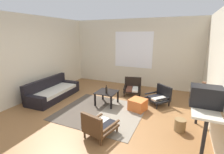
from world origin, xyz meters
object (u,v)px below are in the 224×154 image
console_shelf (203,106)px  ottoman_orange (138,105)px  armchair_striped_foreground (98,126)px  crt_television (206,96)px  armchair_by_window (133,87)px  armchair_corner (160,96)px  coffee_table (107,94)px  couch (53,92)px  glass_bottle (106,90)px  wicker_basket (180,125)px  clay_vase (203,91)px

console_shelf → ottoman_orange: bearing=151.5°
console_shelf → armchair_striped_foreground: bearing=-158.9°
armchair_striped_foreground → crt_television: 2.12m
armchair_by_window → ottoman_orange: size_ratio=1.68×
armchair_corner → ottoman_orange: size_ratio=1.87×
coffee_table → crt_television: (2.46, -1.00, 0.69)m
couch → console_shelf: console_shelf is taller
ottoman_orange → coffee_table: bearing=179.9°
ottoman_orange → console_shelf: console_shelf is taller
armchair_by_window → armchair_striped_foreground: 2.72m
armchair_by_window → ottoman_orange: 1.29m
crt_television → armchair_corner: bearing=120.2°
console_shelf → crt_television: crt_television is taller
armchair_corner → ottoman_orange: 0.86m
coffee_table → console_shelf: size_ratio=0.41×
glass_bottle → wicker_basket: bearing=-13.4°
coffee_table → console_shelf: 2.62m
armchair_by_window → crt_television: 3.05m
wicker_basket → console_shelf: bearing=-28.8°
armchair_striped_foreground → glass_bottle: bearing=109.6°
armchair_corner → console_shelf: size_ratio=0.54×
coffee_table → wicker_basket: size_ratio=2.21×
console_shelf → wicker_basket: size_ratio=5.34×
couch → armchair_by_window: (2.37, 1.44, 0.05)m
armchair_corner → wicker_basket: 1.45m
clay_vase → ottoman_orange: bearing=160.2°
glass_bottle → coffee_table: bearing=113.0°
clay_vase → wicker_basket: clay_vase is taller
clay_vase → glass_bottle: clay_vase is taller
clay_vase → coffee_table: bearing=167.7°
armchair_striped_foreground → couch: bearing=152.6°
armchair_striped_foreground → ottoman_orange: bearing=74.7°
console_shelf → glass_bottle: (-2.41, 0.68, -0.23)m
console_shelf → clay_vase: size_ratio=4.63×
armchair_striped_foreground → console_shelf: 2.10m
armchair_striped_foreground → crt_television: size_ratio=1.44×
armchair_corner → clay_vase: clay_vase is taller
armchair_by_window → couch: bearing=-148.7°
crt_television → glass_bottle: (-2.41, 0.88, -0.51)m
armchair_striped_foreground → wicker_basket: (1.55, 0.93, -0.11)m
armchair_striped_foreground → clay_vase: clay_vase is taller
couch → wicker_basket: couch is taller
console_shelf → wicker_basket: bearing=151.2°
coffee_table → wicker_basket: coffee_table is taller
couch → clay_vase: (4.37, -0.27, 0.76)m
armchair_corner → coffee_table: bearing=-155.1°
glass_bottle → crt_television: bearing=-20.0°
armchair_corner → crt_television: bearing=-59.8°
armchair_striped_foreground → wicker_basket: 1.81m
armchair_by_window → armchair_corner: armchair_by_window is taller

